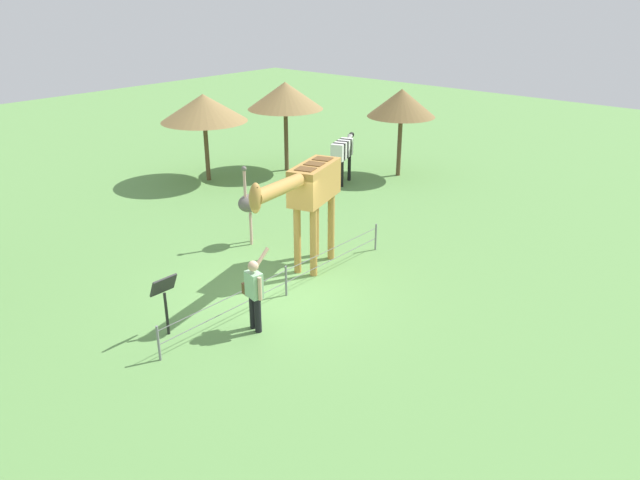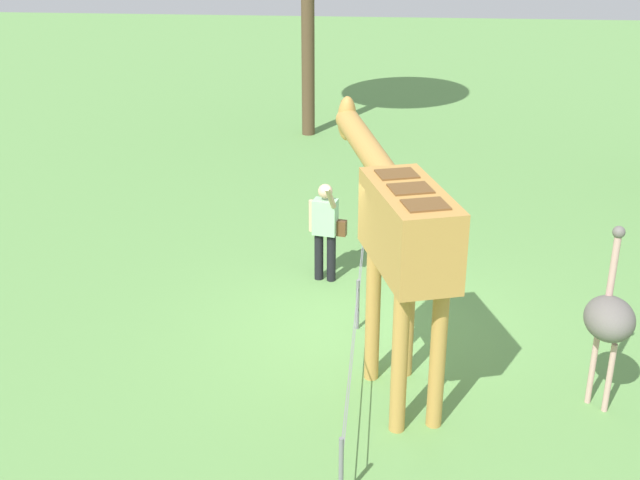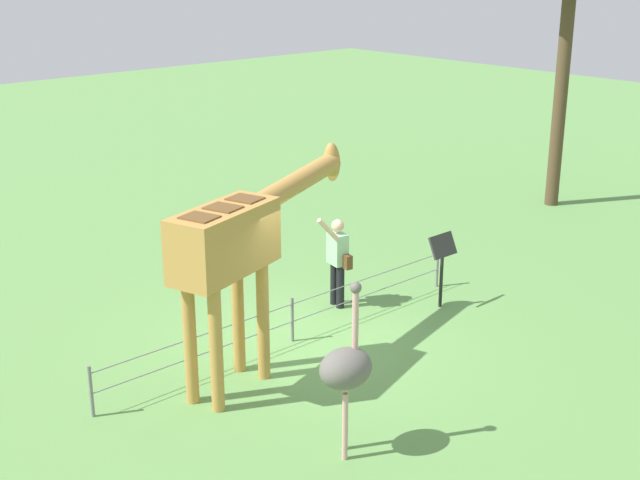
{
  "view_description": "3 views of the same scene",
  "coord_description": "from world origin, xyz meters",
  "px_view_note": "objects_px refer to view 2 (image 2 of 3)",
  "views": [
    {
      "loc": [
        8.94,
        9.04,
        6.66
      ],
      "look_at": [
        -0.29,
        1.03,
        1.52
      ],
      "focal_mm": 34.05,
      "sensor_mm": 36.0,
      "label": 1
    },
    {
      "loc": [
        -10.05,
        -0.13,
        5.66
      ],
      "look_at": [
        -0.66,
        0.71,
        1.61
      ],
      "focal_mm": 46.11,
      "sensor_mm": 36.0,
      "label": 2
    },
    {
      "loc": [
        -8.08,
        -9.37,
        5.96
      ],
      "look_at": [
        -0.07,
        -0.48,
        1.9
      ],
      "focal_mm": 48.59,
      "sensor_mm": 36.0,
      "label": 3
    }
  ],
  "objects_px": {
    "visitor": "(326,226)",
    "ostrich": "(609,319)",
    "info_sign": "(406,196)",
    "giraffe": "(399,227)"
  },
  "relations": [
    {
      "from": "giraffe",
      "to": "visitor",
      "type": "relative_size",
      "value": 2.25
    },
    {
      "from": "info_sign",
      "to": "ostrich",
      "type": "bearing_deg",
      "value": -153.13
    },
    {
      "from": "giraffe",
      "to": "ostrich",
      "type": "height_order",
      "value": "giraffe"
    },
    {
      "from": "visitor",
      "to": "ostrich",
      "type": "height_order",
      "value": "ostrich"
    },
    {
      "from": "giraffe",
      "to": "info_sign",
      "type": "relative_size",
      "value": 2.93
    },
    {
      "from": "giraffe",
      "to": "ostrich",
      "type": "xyz_separation_m",
      "value": [
        -0.25,
        -2.41,
        -0.93
      ]
    },
    {
      "from": "visitor",
      "to": "ostrich",
      "type": "distance_m",
      "value": 4.68
    },
    {
      "from": "visitor",
      "to": "info_sign",
      "type": "distance_m",
      "value": 1.8
    },
    {
      "from": "giraffe",
      "to": "visitor",
      "type": "xyz_separation_m",
      "value": [
        2.87,
        1.07,
        -1.21
      ]
    },
    {
      "from": "info_sign",
      "to": "giraffe",
      "type": "bearing_deg",
      "value": 177.83
    }
  ]
}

